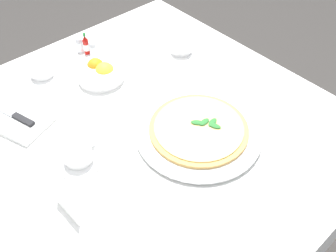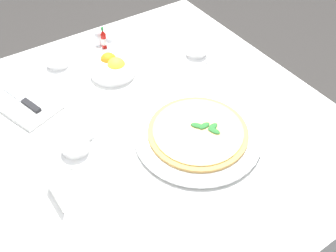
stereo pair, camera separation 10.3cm
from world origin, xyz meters
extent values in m
plane|color=#33302D|center=(0.00, 0.00, 0.00)|extent=(8.00, 8.00, 0.00)
cube|color=white|center=(0.00, 0.00, 0.74)|extent=(1.10, 1.10, 0.02)
cube|color=white|center=(0.00, -0.54, 0.59)|extent=(1.10, 0.01, 0.28)
cube|color=white|center=(0.54, 0.00, 0.59)|extent=(0.01, 1.10, 0.28)
cylinder|color=brown|center=(-0.45, -0.45, 0.37)|extent=(0.06, 0.06, 0.73)
cylinder|color=brown|center=(0.45, -0.45, 0.37)|extent=(0.06, 0.06, 0.73)
cylinder|color=white|center=(-0.13, -0.11, 0.76)|extent=(0.21, 0.21, 0.01)
cylinder|color=white|center=(-0.13, -0.11, 0.77)|extent=(0.36, 0.36, 0.01)
cylinder|color=tan|center=(-0.13, -0.11, 0.78)|extent=(0.28, 0.28, 0.01)
cylinder|color=#EFD17A|center=(-0.13, -0.11, 0.78)|extent=(0.25, 0.25, 0.00)
ellipsoid|color=#2D7533|center=(-0.15, -0.15, 0.79)|extent=(0.03, 0.04, 0.01)
ellipsoid|color=#2D7533|center=(-0.16, -0.14, 0.79)|extent=(0.04, 0.03, 0.01)
ellipsoid|color=#2D7533|center=(-0.13, -0.13, 0.79)|extent=(0.02, 0.04, 0.01)
ellipsoid|color=#2D7533|center=(-0.12, -0.12, 0.79)|extent=(0.04, 0.04, 0.01)
cylinder|color=white|center=(0.01, 0.19, 0.76)|extent=(0.13, 0.13, 0.01)
cylinder|color=white|center=(0.01, 0.19, 0.79)|extent=(0.08, 0.08, 0.05)
torus|color=white|center=(0.02, 0.14, 0.79)|extent=(0.02, 0.04, 0.03)
cylinder|color=black|center=(0.01, 0.19, 0.81)|extent=(0.07, 0.07, 0.00)
cylinder|color=white|center=(0.40, 0.09, 0.76)|extent=(0.13, 0.13, 0.01)
cylinder|color=white|center=(0.40, 0.09, 0.78)|extent=(0.08, 0.08, 0.05)
torus|color=white|center=(0.42, 0.04, 0.79)|extent=(0.02, 0.03, 0.03)
cylinder|color=black|center=(0.40, 0.09, 0.81)|extent=(0.07, 0.07, 0.00)
cylinder|color=white|center=(0.19, -0.34, 0.76)|extent=(0.13, 0.13, 0.01)
cylinder|color=white|center=(0.19, -0.34, 0.79)|extent=(0.08, 0.08, 0.06)
torus|color=white|center=(0.24, -0.35, 0.79)|extent=(0.04, 0.01, 0.03)
cylinder|color=black|center=(0.19, -0.34, 0.81)|extent=(0.07, 0.07, 0.00)
cube|color=white|center=(0.27, 0.25, 0.76)|extent=(0.25, 0.20, 0.02)
cube|color=silver|center=(0.32, 0.27, 0.78)|extent=(0.12, 0.05, 0.01)
cube|color=black|center=(0.22, 0.24, 0.78)|extent=(0.08, 0.04, 0.01)
cylinder|color=white|center=(0.26, -0.05, 0.78)|extent=(0.15, 0.15, 0.04)
sphere|color=orange|center=(0.28, -0.05, 0.79)|extent=(0.06, 0.06, 0.06)
sphere|color=yellow|center=(0.24, -0.06, 0.79)|extent=(0.06, 0.06, 0.06)
cylinder|color=#B7140F|center=(0.41, -0.09, 0.78)|extent=(0.02, 0.02, 0.05)
cylinder|color=white|center=(0.41, -0.09, 0.78)|extent=(0.02, 0.02, 0.02)
cone|color=#B7140F|center=(0.41, -0.09, 0.82)|extent=(0.02, 0.02, 0.02)
cylinder|color=#1E722D|center=(0.41, -0.09, 0.83)|extent=(0.01, 0.01, 0.01)
cylinder|color=white|center=(0.44, -0.08, 0.77)|extent=(0.03, 0.03, 0.04)
cylinder|color=white|center=(0.44, -0.08, 0.77)|extent=(0.02, 0.02, 0.03)
sphere|color=silver|center=(0.44, -0.08, 0.80)|extent=(0.02, 0.02, 0.02)
cylinder|color=white|center=(0.38, -0.10, 0.77)|extent=(0.03, 0.03, 0.04)
cylinder|color=#38332D|center=(0.38, -0.10, 0.77)|extent=(0.02, 0.02, 0.03)
sphere|color=silver|center=(0.38, -0.10, 0.80)|extent=(0.02, 0.02, 0.02)
cube|color=white|center=(-0.11, 0.30, 0.78)|extent=(0.09, 0.01, 0.06)
camera|label=1|loc=(-0.60, 0.42, 1.51)|focal=39.09mm
camera|label=2|loc=(-0.66, 0.34, 1.51)|focal=39.09mm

